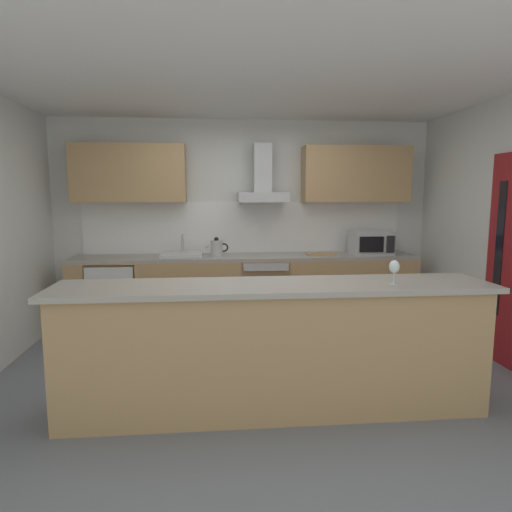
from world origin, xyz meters
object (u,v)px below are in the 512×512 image
object	(u,v)px
range_hood	(262,184)
sink	(182,254)
refrigerator	(115,296)
kettle	(217,248)
microwave	(371,243)
wine_glass	(394,268)
chopping_board	(321,254)
oven	(263,290)

from	to	relation	value
range_hood	sink	bearing A→B (deg)	-173.27
refrigerator	kettle	distance (m)	1.37
microwave	kettle	world-z (taller)	microwave
refrigerator	wine_glass	world-z (taller)	wine_glass
kettle	microwave	bearing A→B (deg)	0.17
microwave	chopping_board	size ratio (longest dim) A/B	1.47
range_hood	chopping_board	bearing A→B (deg)	-11.98
oven	range_hood	world-z (taller)	range_hood
microwave	kettle	distance (m)	1.95
refrigerator	kettle	bearing A→B (deg)	-1.43
range_hood	chopping_board	size ratio (longest dim) A/B	2.12
microwave	kettle	xyz separation A→B (m)	(-1.95, -0.01, -0.04)
microwave	sink	distance (m)	2.37
sink	range_hood	world-z (taller)	range_hood
chopping_board	oven	bearing A→B (deg)	178.12
wine_glass	chopping_board	bearing A→B (deg)	89.65
range_hood	wine_glass	size ratio (longest dim) A/B	4.05
microwave	wine_glass	bearing A→B (deg)	-105.92
microwave	wine_glass	xyz separation A→B (m)	(-0.66, -2.31, 0.07)
kettle	chopping_board	distance (m)	1.31
microwave	sink	world-z (taller)	microwave
oven	refrigerator	bearing A→B (deg)	-179.91
sink	kettle	bearing A→B (deg)	-6.03
kettle	sink	bearing A→B (deg)	173.97
refrigerator	sink	bearing A→B (deg)	0.96
refrigerator	microwave	size ratio (longest dim) A/B	1.70
sink	wine_glass	size ratio (longest dim) A/B	2.81
wine_glass	refrigerator	bearing A→B (deg)	137.34
refrigerator	microwave	xyz separation A→B (m)	(3.19, -0.03, 0.62)
refrigerator	range_hood	distance (m)	2.28
oven	refrigerator	size ratio (longest dim) A/B	0.94
chopping_board	refrigerator	bearing A→B (deg)	179.53
oven	chopping_board	distance (m)	0.85
sink	wine_glass	world-z (taller)	wine_glass
sink	kettle	xyz separation A→B (m)	(0.42, -0.04, 0.08)
sink	chopping_board	distance (m)	1.73
refrigerator	wine_glass	bearing A→B (deg)	-42.66
refrigerator	range_hood	size ratio (longest dim) A/B	1.18
microwave	wine_glass	world-z (taller)	microwave
sink	oven	bearing A→B (deg)	-0.63
kettle	range_hood	bearing A→B (deg)	15.68
refrigerator	range_hood	world-z (taller)	range_hood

